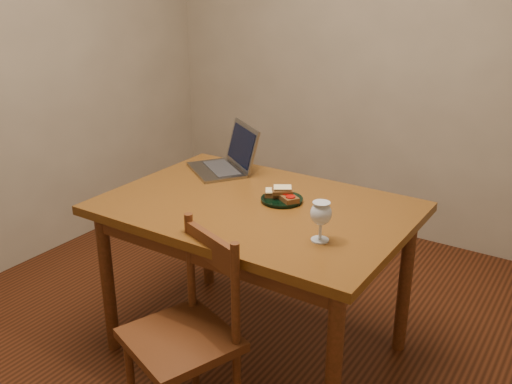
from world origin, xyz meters
The scene contains 10 objects.
floor centered at (0.00, 0.00, -0.01)m, with size 3.20×3.20×0.02m, color black.
back_wall centered at (0.00, 1.61, 1.30)m, with size 3.20×0.02×2.60m, color gray.
table centered at (0.07, 0.00, 0.65)m, with size 1.30×0.90×0.74m.
chair centered at (0.11, -0.54, 0.45)m, with size 0.49×0.48×0.41m.
plate centered at (0.15, 0.09, 0.75)m, with size 0.19×0.19×0.02m, color black.
sandwich_cheese centered at (0.12, 0.10, 0.77)m, with size 0.10×0.06×0.03m, color #381E0C, non-canonical shape.
sandwich_tomato centered at (0.18, 0.08, 0.77)m, with size 0.10×0.06×0.03m, color #381E0C, non-canonical shape.
sandwich_top centered at (0.15, 0.10, 0.79)m, with size 0.09×0.05×0.03m, color #381E0C, non-canonical shape.
milk_glass centered at (0.46, -0.16, 0.82)m, with size 0.08×0.08×0.16m, color white, non-canonical shape.
laptop centered at (-0.29, 0.31, 0.80)m, with size 0.42×0.41×0.23m.
Camera 1 is at (1.32, -1.90, 1.68)m, focal length 40.00 mm.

